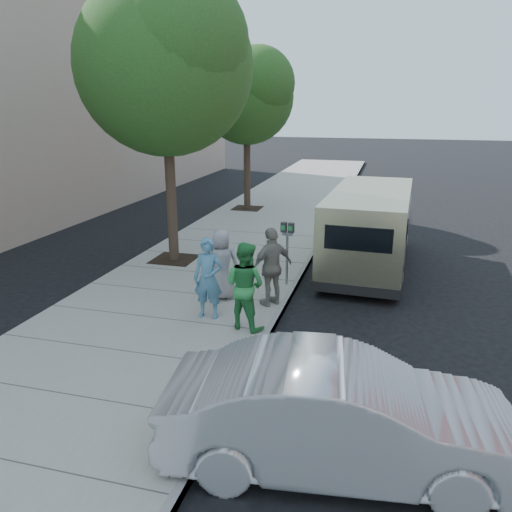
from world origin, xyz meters
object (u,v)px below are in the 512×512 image
person_gray_shirt (222,264)px  person_striped_polo (272,267)px  parking_meter (287,240)px  sedan (341,416)px  tree_far (248,92)px  van (369,227)px  person_green_shirt (245,286)px  person_officer (208,278)px  tree_near (166,59)px

person_gray_shirt → person_striped_polo: bearing=150.6°
parking_meter → sedan: size_ratio=0.35×
tree_far → sedan: (5.45, -14.82, -4.14)m
van → person_green_shirt: size_ratio=3.43×
parking_meter → van: (1.84, 2.32, -0.11)m
parking_meter → person_officer: bearing=-107.9°
tree_near → parking_meter: (3.50, -1.18, -4.26)m
van → sedan: (0.11, -8.36, -0.43)m
person_green_shirt → person_striped_polo: (0.24, 1.29, -0.00)m
tree_far → van: (5.35, -6.46, -3.71)m
van → person_gray_shirt: van is taller
sedan → person_striped_polo: 5.08m
tree_near → person_gray_shirt: (2.26, -2.48, -4.58)m
tree_far → van: 9.17m
tree_far → person_green_shirt: tree_far is taller
person_green_shirt → person_striped_polo: same height
parking_meter → person_green_shirt: 2.69m
tree_near → van: tree_near is taller
sedan → person_gray_shirt: 5.72m
person_green_shirt → person_gray_shirt: person_green_shirt is taller
van → person_striped_polo: 4.16m
sedan → person_striped_polo: (-2.00, 4.66, 0.29)m
person_officer → person_gray_shirt: bearing=92.4°
person_striped_polo → person_gray_shirt: bearing=-52.9°
sedan → person_green_shirt: person_green_shirt is taller
van → sedan: size_ratio=1.35×
tree_near → sedan: size_ratio=1.68×
person_green_shirt → person_gray_shirt: bearing=-37.4°
tree_near → sedan: bearing=-52.9°
sedan → person_officer: (-3.12, 3.66, 0.27)m
sedan → person_striped_polo: person_striped_polo is taller
tree_near → person_gray_shirt: 5.68m
sedan → tree_near: bearing=29.9°
parking_meter → person_green_shirt: person_green_shirt is taller
tree_near → person_officer: size_ratio=4.40×
tree_near → person_striped_polo: tree_near is taller
tree_near → tree_far: tree_near is taller
person_officer → parking_meter: bearing=62.1°
tree_near → person_officer: bearing=-56.7°
person_striped_polo → person_officer: bearing=-7.3°
tree_far → person_gray_shirt: size_ratio=3.98×
tree_near → parking_meter: bearing=-18.6°
person_gray_shirt → tree_near: bearing=-73.4°
parking_meter → tree_near: bearing=169.6°
van → person_officer: size_ratio=3.54×
person_officer → person_striped_polo: 1.50m
parking_meter → person_striped_polo: person_striped_polo is taller
sedan → parking_meter: bearing=10.7°
parking_meter → person_striped_polo: bearing=-83.9°
tree_near → person_officer: 6.23m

